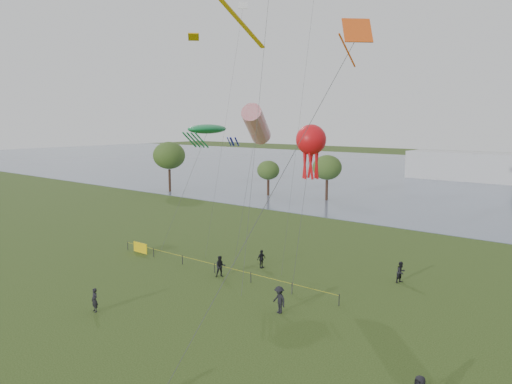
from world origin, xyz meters
The scene contains 13 objects.
ground_plane centered at (0.00, 0.00, 0.00)m, with size 400.00×400.00×0.00m, color #243811.
pavilion_left centered at (-12.00, 95.00, 3.00)m, with size 22.00×8.00×6.00m, color silver.
trees centered at (-36.44, 47.16, 5.82)m, with size 32.22×14.67×8.98m.
fence centered at (-13.42, 13.41, 0.55)m, with size 24.07×0.07×1.05m.
spectator_a centered at (-6.21, 12.97, 0.88)m, with size 0.86×0.67×1.76m, color black.
spectator_b centered at (2.21, 9.74, 0.93)m, with size 1.20×0.69×1.86m, color black.
spectator_c centered at (-5.15, 17.07, 0.80)m, with size 0.94×0.39×1.61m, color black.
spectator_f centered at (-7.60, 2.06, 0.82)m, with size 0.60×0.39×1.63m, color black.
spectator_g centered at (5.97, 20.97, 0.86)m, with size 0.83×0.65×1.71m, color black.
kite_windsock centered at (-8.19, 20.10, 12.44)m, with size 4.29×6.60×14.39m.
kite_creature centered at (-12.82, 18.29, 11.97)m, with size 4.35×6.01×12.44m.
kite_octopus centered at (1.14, 15.00, 11.36)m, with size 2.24×3.06×12.55m.
kite_delta centered at (9.63, 4.69, 15.98)m, with size 4.86×10.70×17.55m.
Camera 1 is at (21.22, -16.06, 12.88)m, focal length 35.00 mm.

